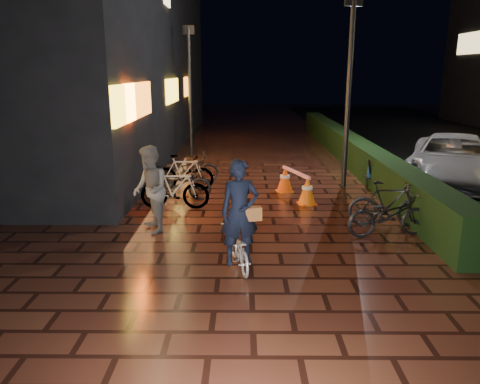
{
  "coord_description": "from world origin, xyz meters",
  "views": [
    {
      "loc": [
        -0.69,
        -9.4,
        3.36
      ],
      "look_at": [
        -0.76,
        -0.74,
        1.1
      ],
      "focal_mm": 35.0,
      "sensor_mm": 36.0,
      "label": 1
    }
  ],
  "objects_px": {
    "bystander_person": "(150,190)",
    "van": "(452,159)",
    "traffic_barrier": "(296,184)",
    "cart_assembly": "(374,173)",
    "cyclist": "(239,229)"
  },
  "relations": [
    {
      "from": "bystander_person",
      "to": "van",
      "type": "xyz_separation_m",
      "value": [
        8.31,
        4.53,
        -0.19
      ]
    },
    {
      "from": "traffic_barrier",
      "to": "van",
      "type": "bearing_deg",
      "value": 19.27
    },
    {
      "from": "traffic_barrier",
      "to": "cart_assembly",
      "type": "relative_size",
      "value": 1.95
    },
    {
      "from": "bystander_person",
      "to": "cart_assembly",
      "type": "xyz_separation_m",
      "value": [
        5.74,
        3.72,
        -0.45
      ]
    },
    {
      "from": "traffic_barrier",
      "to": "bystander_person",
      "type": "bearing_deg",
      "value": -140.28
    },
    {
      "from": "van",
      "to": "traffic_barrier",
      "type": "height_order",
      "value": "van"
    },
    {
      "from": "bystander_person",
      "to": "van",
      "type": "height_order",
      "value": "bystander_person"
    },
    {
      "from": "van",
      "to": "cart_assembly",
      "type": "height_order",
      "value": "van"
    },
    {
      "from": "traffic_barrier",
      "to": "cart_assembly",
      "type": "height_order",
      "value": "cart_assembly"
    },
    {
      "from": "van",
      "to": "traffic_barrier",
      "type": "bearing_deg",
      "value": -136.23
    },
    {
      "from": "bystander_person",
      "to": "cyclist",
      "type": "xyz_separation_m",
      "value": [
        1.9,
        -1.91,
        -0.2
      ]
    },
    {
      "from": "cyclist",
      "to": "bystander_person",
      "type": "bearing_deg",
      "value": 134.73
    },
    {
      "from": "van",
      "to": "cyclist",
      "type": "distance_m",
      "value": 9.09
    },
    {
      "from": "cyclist",
      "to": "cart_assembly",
      "type": "bearing_deg",
      "value": 55.72
    },
    {
      "from": "cyclist",
      "to": "traffic_barrier",
      "type": "xyz_separation_m",
      "value": [
        1.48,
        4.72,
        -0.35
      ]
    }
  ]
}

